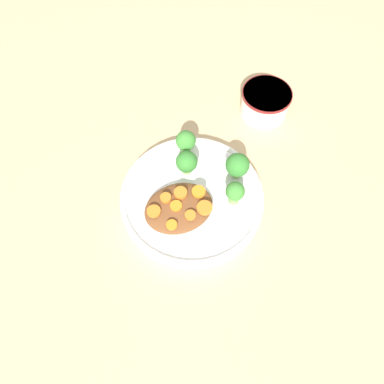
{
  "coord_description": "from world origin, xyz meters",
  "views": [
    {
      "loc": [
        0.29,
        -0.11,
        0.61
      ],
      "look_at": [
        0.0,
        0.0,
        0.04
      ],
      "focal_mm": 35.0,
      "sensor_mm": 36.0,
      "label": 1
    }
  ],
  "objects": [
    {
      "name": "carrot_slice_0",
      "position": [
        0.01,
        0.01,
        0.05
      ],
      "size": [
        0.02,
        0.02,
        0.01
      ],
      "primitive_type": "cylinder",
      "color": "orange",
      "rests_on": "stew_mound"
    },
    {
      "name": "carrot_slice_4",
      "position": [
        -0.0,
        -0.02,
        0.05
      ],
      "size": [
        0.02,
        0.02,
        0.01
      ],
      "primitive_type": "cylinder",
      "color": "orange",
      "rests_on": "stew_mound"
    },
    {
      "name": "broccoli_floret_0",
      "position": [
        0.03,
        0.07,
        0.05
      ],
      "size": [
        0.03,
        0.03,
        0.05
      ],
      "color": "#759E51",
      "rests_on": "plate"
    },
    {
      "name": "broccoli_floret_2",
      "position": [
        -0.09,
        0.02,
        0.05
      ],
      "size": [
        0.04,
        0.04,
        0.05
      ],
      "color": "#7FA85B",
      "rests_on": "plate"
    },
    {
      "name": "broccoli_floret_3",
      "position": [
        -0.05,
        0.01,
        0.05
      ],
      "size": [
        0.04,
        0.04,
        0.05
      ],
      "color": "#7FA85B",
      "rests_on": "plate"
    },
    {
      "name": "carrot_slice_3",
      "position": [
        0.02,
        -0.07,
        0.05
      ],
      "size": [
        0.02,
        0.02,
        0.0
      ],
      "primitive_type": "cylinder",
      "color": "orange",
      "rests_on": "stew_mound"
    },
    {
      "name": "plate",
      "position": [
        0.0,
        0.0,
        0.01
      ],
      "size": [
        0.26,
        0.26,
        0.03
      ],
      "color": "white",
      "rests_on": "ground_plane"
    },
    {
      "name": "carrot_slice_6",
      "position": [
        0.05,
        -0.05,
        0.05
      ],
      "size": [
        0.02,
        0.02,
        0.0
      ],
      "primitive_type": "cylinder",
      "color": "orange",
      "rests_on": "stew_mound"
    },
    {
      "name": "carrot_slice_5",
      "position": [
        0.04,
        0.01,
        0.05
      ],
      "size": [
        0.03,
        0.03,
        0.0
      ],
      "primitive_type": "cylinder",
      "color": "orange",
      "rests_on": "stew_mound"
    },
    {
      "name": "carrot_slice_7",
      "position": [
        0.04,
        -0.02,
        0.05
      ],
      "size": [
        0.02,
        0.02,
        0.0
      ],
      "primitive_type": "cylinder",
      "color": "orange",
      "rests_on": "stew_mound"
    },
    {
      "name": "stew_mound",
      "position": [
        0.02,
        -0.03,
        0.03
      ],
      "size": [
        0.1,
        0.12,
        0.02
      ],
      "primitive_type": "ellipsoid",
      "color": "brown",
      "rests_on": "plate"
    },
    {
      "name": "dip_bowl",
      "position": [
        -0.15,
        0.22,
        0.03
      ],
      "size": [
        0.1,
        0.1,
        0.05
      ],
      "color": "white",
      "rests_on": "ground_plane"
    },
    {
      "name": "broccoli_floret_1",
      "position": [
        -0.01,
        0.09,
        0.05
      ],
      "size": [
        0.04,
        0.04,
        0.06
      ],
      "color": "#759E51",
      "rests_on": "plate"
    },
    {
      "name": "carrot_slice_1",
      "position": [
        -0.0,
        -0.05,
        0.05
      ],
      "size": [
        0.02,
        0.02,
        0.01
      ],
      "primitive_type": "cylinder",
      "color": "orange",
      "rests_on": "stew_mound"
    },
    {
      "name": "ground_plane",
      "position": [
        0.0,
        0.0,
        0.0
      ],
      "size": [
        4.0,
        4.0,
        0.0
      ],
      "primitive_type": "plane",
      "color": "tan"
    },
    {
      "name": "carrot_slice_2",
      "position": [
        0.02,
        -0.04,
        0.05
      ],
      "size": [
        0.02,
        0.02,
        0.0
      ],
      "primitive_type": "cylinder",
      "color": "orange",
      "rests_on": "stew_mound"
    }
  ]
}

